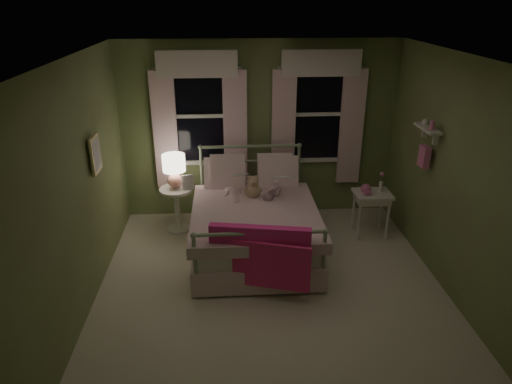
{
  "coord_description": "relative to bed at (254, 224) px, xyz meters",
  "views": [
    {
      "loc": [
        -0.46,
        -4.36,
        3.16
      ],
      "look_at": [
        -0.14,
        0.57,
        1.0
      ],
      "focal_mm": 32.0,
      "sensor_mm": 36.0,
      "label": 1
    }
  ],
  "objects": [
    {
      "name": "book_left",
      "position": [
        -0.28,
        0.17,
        0.58
      ],
      "size": [
        0.22,
        0.16,
        0.26
      ],
      "primitive_type": "imported",
      "rotation": [
        1.22,
        0.0,
        0.27
      ],
      "color": "beige",
      "rests_on": "child_left"
    },
    {
      "name": "nightstand_left",
      "position": [
        -1.06,
        0.65,
        0.03
      ],
      "size": [
        0.46,
        0.46,
        0.65
      ],
      "color": "white",
      "rests_on": "ground"
    },
    {
      "name": "table_lamp",
      "position": [
        -1.06,
        0.65,
        0.57
      ],
      "size": [
        0.31,
        0.31,
        0.48
      ],
      "color": "#F9A793",
      "rests_on": "nightstand_left"
    },
    {
      "name": "window_right",
      "position": [
        0.99,
        1.11,
        1.24
      ],
      "size": [
        1.34,
        0.13,
        1.96
      ],
      "color": "black",
      "rests_on": "room_shell"
    },
    {
      "name": "nightstand_right",
      "position": [
        1.65,
        0.32,
        0.17
      ],
      "size": [
        0.5,
        0.4,
        0.64
      ],
      "color": "white",
      "rests_on": "ground"
    },
    {
      "name": "bed",
      "position": [
        0.0,
        0.0,
        0.0
      ],
      "size": [
        1.58,
        2.04,
        1.18
      ],
      "color": "white",
      "rests_on": "ground"
    },
    {
      "name": "bud_vase",
      "position": [
        1.77,
        0.37,
        0.41
      ],
      "size": [
        0.06,
        0.06,
        0.28
      ],
      "color": "white",
      "rests_on": "nightstand_right"
    },
    {
      "name": "wall_shelf",
      "position": [
        2.04,
        -0.22,
        1.14
      ],
      "size": [
        0.15,
        0.5,
        0.6
      ],
      "color": "white",
      "rests_on": "room_shell"
    },
    {
      "name": "child_left",
      "position": [
        -0.28,
        0.42,
        0.55
      ],
      "size": [
        0.28,
        0.2,
        0.73
      ],
      "primitive_type": "imported",
      "rotation": [
        0.0,
        0.0,
        3.26
      ],
      "color": "#F7D1DD",
      "rests_on": "bed"
    },
    {
      "name": "child_right",
      "position": [
        0.28,
        0.42,
        0.53
      ],
      "size": [
        0.4,
        0.36,
        0.69
      ],
      "primitive_type": "imported",
      "rotation": [
        0.0,
        0.0,
        2.77
      ],
      "color": "#F7D1DD",
      "rests_on": "bed"
    },
    {
      "name": "book_nightstand",
      "position": [
        -0.96,
        0.57,
        0.27
      ],
      "size": [
        0.2,
        0.25,
        0.02
      ],
      "primitive_type": "imported",
      "rotation": [
        0.0,
        0.0,
        0.17
      ],
      "color": "beige",
      "rests_on": "nightstand_left"
    },
    {
      "name": "book_right",
      "position": [
        0.28,
        0.17,
        0.54
      ],
      "size": [
        0.21,
        0.13,
        0.26
      ],
      "primitive_type": "imported",
      "rotation": [
        1.22,
        0.0,
        0.12
      ],
      "color": "beige",
      "rests_on": "child_right"
    },
    {
      "name": "room_shell",
      "position": [
        0.14,
        -0.92,
        0.92
      ],
      "size": [
        4.2,
        4.2,
        4.2
      ],
      "color": "silver",
      "rests_on": "ground"
    },
    {
      "name": "framed_picture",
      "position": [
        -1.8,
        -0.32,
        1.12
      ],
      "size": [
        0.03,
        0.32,
        0.42
      ],
      "color": "beige",
      "rests_on": "room_shell"
    },
    {
      "name": "pink_throw",
      "position": [
        -0.0,
        -1.03,
        0.23
      ],
      "size": [
        1.1,
        0.39,
        0.71
      ],
      "color": "#EA2D8D",
      "rests_on": "bed"
    },
    {
      "name": "window_left",
      "position": [
        -0.71,
        1.11,
        1.24
      ],
      "size": [
        1.34,
        0.13,
        1.96
      ],
      "color": "black",
      "rests_on": "room_shell"
    },
    {
      "name": "teddy_bear",
      "position": [
        -0.0,
        0.26,
        0.41
      ],
      "size": [
        0.24,
        0.2,
        0.32
      ],
      "color": "tan",
      "rests_on": "bed"
    },
    {
      "name": "pink_toy",
      "position": [
        1.55,
        0.32,
        0.32
      ],
      "size": [
        0.14,
        0.19,
        0.14
      ],
      "color": "pink",
      "rests_on": "nightstand_right"
    }
  ]
}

